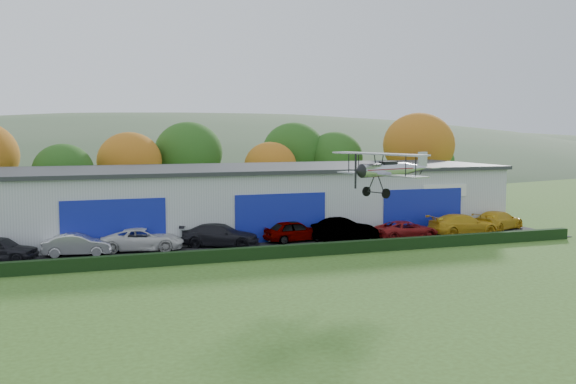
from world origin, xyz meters
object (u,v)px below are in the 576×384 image
object	(u,v)px
car_1	(77,245)
car_2	(143,239)
hangar	(257,198)
car_6	(406,230)
biplane	(389,168)
car_4	(294,231)
car_5	(344,229)
car_8	(498,220)
car_7	(463,225)
car_3	(220,235)

from	to	relation	value
car_1	car_2	distance (m)	4.33
hangar	car_6	size ratio (longest dim) A/B	8.23
biplane	car_4	bearing A→B (deg)	86.19
car_5	car_8	bearing A→B (deg)	-73.33
car_7	car_5	bearing A→B (deg)	85.54
car_3	car_5	size ratio (longest dim) A/B	1.10
car_4	car_2	bearing A→B (deg)	83.97
car_3	car_7	world-z (taller)	car_7
car_2	car_3	bearing A→B (deg)	-79.68
car_5	biplane	size ratio (longest dim) A/B	0.71
car_1	car_3	size ratio (longest dim) A/B	0.80
car_7	car_3	bearing A→B (deg)	86.46
car_6	car_7	world-z (taller)	car_7
hangar	car_5	world-z (taller)	hangar
car_3	car_6	xyz separation A→B (m)	(14.07, -1.55, -0.11)
car_1	biplane	bearing A→B (deg)	-110.63
car_3	car_4	xyz separation A→B (m)	(5.66, 0.20, -0.01)
hangar	car_3	xyz separation A→B (m)	(-4.74, -6.61, -1.81)
car_3	car_4	distance (m)	5.66
car_2	car_5	bearing A→B (deg)	-80.61
car_1	car_6	xyz separation A→B (m)	(23.76, -1.26, -0.04)
car_2	car_8	bearing A→B (deg)	-78.30
car_5	biplane	xyz separation A→B (m)	(-1.27, -9.34, 5.12)
car_3	car_6	distance (m)	14.15
car_8	biplane	distance (m)	19.04
car_2	car_6	world-z (taller)	car_2
hangar	car_2	world-z (taller)	hangar
hangar	car_4	size ratio (longest dim) A/B	8.78
car_2	car_7	world-z (taller)	car_7
hangar	car_6	world-z (taller)	hangar
car_3	car_5	xyz separation A→B (m)	(9.38, -0.51, 0.02)
car_6	biplane	size ratio (longest dim) A/B	0.70
car_2	car_6	xyz separation A→B (m)	(19.46, -1.71, -0.08)
car_2	car_3	size ratio (longest dim) A/B	1.01
hangar	car_7	distance (m)	16.63
car_3	car_1	bearing A→B (deg)	116.59
car_6	car_2	bearing A→B (deg)	82.80
car_1	hangar	bearing A→B (deg)	-56.85
car_5	car_8	distance (m)	14.18
car_3	biplane	world-z (taller)	biplane
car_1	car_4	bearing A→B (deg)	-80.55
car_2	car_4	distance (m)	11.05
car_2	car_6	bearing A→B (deg)	-83.03
car_1	car_5	size ratio (longest dim) A/B	0.88
car_5	car_7	world-z (taller)	car_5
car_1	car_3	xyz separation A→B (m)	(9.70, 0.29, 0.07)
car_5	car_7	distance (m)	9.88
car_4	car_6	size ratio (longest dim) A/B	0.94
car_2	biplane	world-z (taller)	biplane
car_6	biplane	world-z (taller)	biplane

